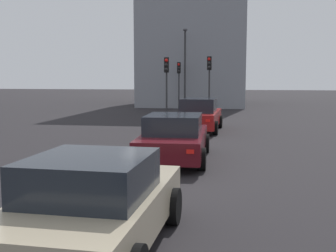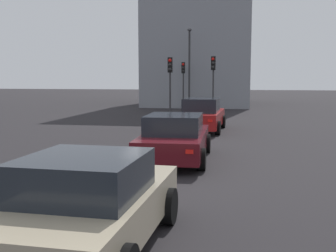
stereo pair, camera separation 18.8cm
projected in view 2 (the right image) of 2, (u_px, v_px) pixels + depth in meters
name	position (u px, v px, depth m)	size (l,w,h in m)	color
ground_plane	(171.00, 167.00, 12.34)	(160.00, 160.00, 0.20)	black
car_red_lead	(202.00, 115.00, 19.93)	(4.63, 2.14, 1.58)	maroon
car_maroon_second	(175.00, 138.00, 12.77)	(4.60, 2.17, 1.44)	#510F16
car_beige_third	(89.00, 203.00, 6.08)	(4.10, 2.17, 1.44)	tan
traffic_light_near_left	(183.00, 75.00, 33.62)	(0.32, 0.29, 3.83)	#2D2D30
traffic_light_near_right	(213.00, 73.00, 27.48)	(0.32, 0.30, 3.98)	#2D2D30
traffic_light_far_left	(170.00, 75.00, 24.70)	(0.32, 0.29, 3.77)	#2D2D30
street_lamp_kerbside	(189.00, 61.00, 32.94)	(0.56, 0.36, 6.47)	#2D2D30
building_facade_left	(202.00, 15.00, 40.52)	(13.93, 9.36, 17.32)	gray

